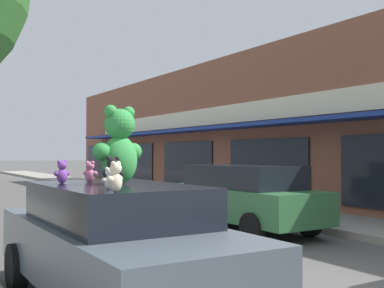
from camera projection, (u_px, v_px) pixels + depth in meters
name	position (u px, v px, depth m)	size (l,w,h in m)	color
plush_art_car	(115.00, 242.00, 5.84)	(1.94, 4.53, 1.50)	#4C5660
teddy_bear_giant	(119.00, 146.00, 5.87)	(0.73, 0.49, 0.96)	green
teddy_bear_cream	(116.00, 177.00, 4.70)	(0.22, 0.19, 0.30)	beige
teddy_bear_purple	(62.00, 172.00, 6.10)	(0.22, 0.15, 0.30)	purple
teddy_bear_black	(113.00, 172.00, 5.58)	(0.25, 0.22, 0.35)	black
teddy_bear_pink	(90.00, 172.00, 6.29)	(0.19, 0.19, 0.28)	pink
teddy_bear_white	(109.00, 178.00, 5.05)	(0.18, 0.11, 0.24)	white
parked_car_far_center	(242.00, 195.00, 11.68)	(1.86, 4.55, 1.60)	#336B3D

